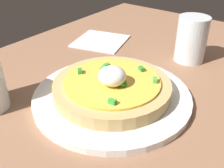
{
  "coord_description": "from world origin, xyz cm",
  "views": [
    {
      "loc": [
        -38.88,
        -29.94,
        31.15
      ],
      "look_at": [
        -5.6,
        -4.94,
        5.57
      ],
      "focal_mm": 42.08,
      "sensor_mm": 36.0,
      "label": 1
    }
  ],
  "objects_px": {
    "pizza": "(112,86)",
    "napkin": "(101,41)",
    "plate": "(112,96)",
    "cup_near": "(191,42)"
  },
  "relations": [
    {
      "from": "pizza",
      "to": "napkin",
      "type": "relative_size",
      "value": 1.64
    },
    {
      "from": "plate",
      "to": "napkin",
      "type": "bearing_deg",
      "value": 43.4
    },
    {
      "from": "pizza",
      "to": "napkin",
      "type": "xyz_separation_m",
      "value": [
        0.21,
        0.2,
        -0.03
      ]
    },
    {
      "from": "plate",
      "to": "cup_near",
      "type": "relative_size",
      "value": 2.77
    },
    {
      "from": "napkin",
      "to": "pizza",
      "type": "bearing_deg",
      "value": -136.61
    },
    {
      "from": "pizza",
      "to": "cup_near",
      "type": "distance_m",
      "value": 0.25
    },
    {
      "from": "plate",
      "to": "pizza",
      "type": "xyz_separation_m",
      "value": [
        -0.0,
        -0.0,
        0.02
      ]
    },
    {
      "from": "plate",
      "to": "cup_near",
      "type": "xyz_separation_m",
      "value": [
        0.25,
        -0.05,
        0.04
      ]
    },
    {
      "from": "pizza",
      "to": "plate",
      "type": "bearing_deg",
      "value": 40.32
    },
    {
      "from": "plate",
      "to": "pizza",
      "type": "height_order",
      "value": "pizza"
    }
  ]
}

